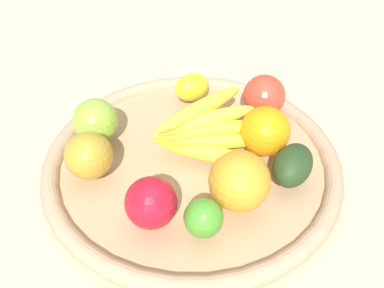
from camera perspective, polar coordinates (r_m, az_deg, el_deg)
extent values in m
plane|color=#C3AE97|center=(0.68, 0.00, -3.90)|extent=(2.40, 2.40, 0.00)
cylinder|color=tan|center=(0.67, 0.00, -3.06)|extent=(0.45, 0.45, 0.03)
torus|color=tan|center=(0.66, 0.00, -2.20)|extent=(0.47, 0.47, 0.03)
ellipsoid|color=yellow|center=(0.63, 2.05, -1.23)|extent=(0.06, 0.17, 0.03)
ellipsoid|color=yellow|center=(0.63, 2.26, 0.47)|extent=(0.10, 0.16, 0.03)
ellipsoid|color=yellow|center=(0.63, 2.19, 1.84)|extent=(0.12, 0.15, 0.03)
ellipsoid|color=yellow|center=(0.63, 1.92, 3.25)|extent=(0.15, 0.13, 0.03)
ellipsoid|color=yellow|center=(0.64, 1.16, 4.85)|extent=(0.16, 0.08, 0.03)
sphere|color=orange|center=(0.55, 6.51, -5.06)|extent=(0.09, 0.09, 0.08)
ellipsoid|color=yellow|center=(0.75, -0.02, 7.79)|extent=(0.08, 0.08, 0.05)
sphere|color=#46912A|center=(0.53, 1.58, -10.06)|extent=(0.07, 0.07, 0.05)
sphere|color=#CC3E2B|center=(0.72, 9.83, 6.48)|extent=(0.10, 0.10, 0.07)
sphere|color=orange|center=(0.64, 9.96, 1.76)|extent=(0.10, 0.10, 0.08)
sphere|color=red|center=(0.54, -5.61, -8.01)|extent=(0.09, 0.09, 0.07)
sphere|color=#89BA3A|center=(0.67, -13.06, 3.15)|extent=(0.10, 0.10, 0.07)
sphere|color=#B08D2B|center=(0.61, -13.92, -1.53)|extent=(0.09, 0.09, 0.07)
ellipsoid|color=#243B1D|center=(0.61, 13.62, -2.84)|extent=(0.08, 0.06, 0.05)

